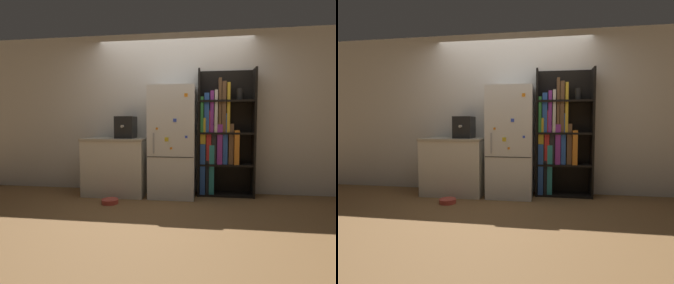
% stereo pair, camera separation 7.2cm
% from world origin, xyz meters
% --- Properties ---
extents(ground_plane, '(16.00, 16.00, 0.00)m').
position_xyz_m(ground_plane, '(0.00, 0.00, 0.00)').
color(ground_plane, olive).
extents(wall_back, '(8.00, 0.05, 2.60)m').
position_xyz_m(wall_back, '(0.00, 0.47, 1.30)').
color(wall_back, silver).
rests_on(wall_back, ground_plane).
extents(refrigerator, '(0.69, 0.59, 1.69)m').
position_xyz_m(refrigerator, '(-0.00, 0.17, 0.85)').
color(refrigerator, white).
rests_on(refrigerator, ground_plane).
extents(bookshelf, '(0.87, 0.30, 1.96)m').
position_xyz_m(bookshelf, '(0.73, 0.32, 0.93)').
color(bookshelf, black).
rests_on(bookshelf, ground_plane).
extents(kitchen_counter, '(0.98, 0.59, 0.90)m').
position_xyz_m(kitchen_counter, '(-0.91, 0.16, 0.45)').
color(kitchen_counter, silver).
rests_on(kitchen_counter, ground_plane).
extents(espresso_machine, '(0.29, 0.37, 0.34)m').
position_xyz_m(espresso_machine, '(-0.74, 0.18, 1.07)').
color(espresso_machine, black).
rests_on(espresso_machine, kitchen_counter).
extents(pet_bowl, '(0.24, 0.24, 0.06)m').
position_xyz_m(pet_bowl, '(-0.83, -0.35, 0.04)').
color(pet_bowl, '#D84C3F').
rests_on(pet_bowl, ground_plane).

